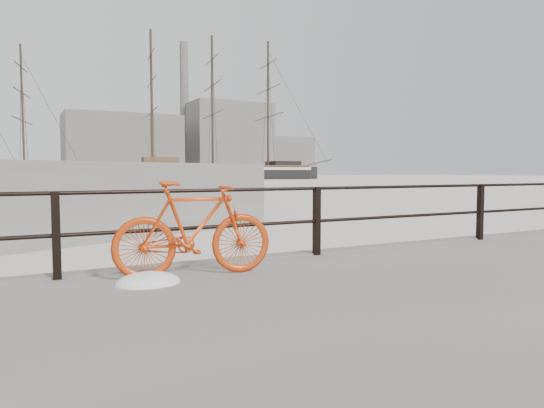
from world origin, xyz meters
name	(u,v)px	position (x,y,z in m)	size (l,w,h in m)	color
ground	(472,257)	(0.00, 0.00, 0.00)	(400.00, 400.00, 0.00)	white
guardrail	(480,212)	(0.00, -0.15, 0.85)	(28.00, 0.10, 1.00)	black
bicycle	(194,229)	(-5.56, -0.72, 0.91)	(1.85, 0.28, 1.12)	#D53E0E
barque_black	(213,179)	(29.08, 90.08, 0.00)	(54.48, 17.83, 31.22)	black
industrial_west	(122,146)	(20.00, 140.00, 9.00)	(32.00, 18.00, 18.00)	gray
industrial_mid	(227,141)	(55.00, 145.00, 12.00)	(26.00, 20.00, 24.00)	gray
industrial_east	(280,157)	(78.00, 150.00, 7.00)	(20.00, 16.00, 14.00)	gray
smokestack	(184,110)	(42.00, 150.00, 22.00)	(2.80, 2.80, 44.00)	gray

